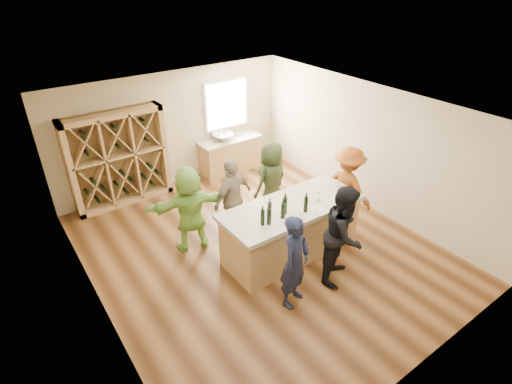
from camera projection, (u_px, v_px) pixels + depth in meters
floor at (258, 249)px, 8.00m from camera, size 6.00×7.00×0.10m
ceiling at (258, 109)px, 6.54m from camera, size 6.00×7.00×0.10m
wall_back at (173, 129)px, 9.76m from camera, size 6.00×0.10×2.80m
wall_front at (432, 304)px, 4.77m from camera, size 6.00×0.10×2.80m
wall_left at (86, 247)px, 5.73m from camera, size 0.10×7.00×2.80m
wall_right at (370, 147)px, 8.80m from camera, size 0.10×7.00×2.80m
window_frame at (226, 104)px, 10.29m from camera, size 1.30×0.06×1.30m
window_pane at (227, 105)px, 10.26m from camera, size 1.18×0.01×1.18m
wine_rack at (119, 159)px, 8.96m from camera, size 2.20×0.45×2.20m
back_counter_base at (230, 156)px, 10.71m from camera, size 1.60×0.58×0.86m
back_counter_top at (230, 140)px, 10.48m from camera, size 1.70×0.62×0.06m
sink at (223, 137)px, 10.32m from camera, size 0.54×0.54×0.19m
faucet at (219, 133)px, 10.41m from camera, size 0.02×0.02×0.30m
tasting_counter_base at (291, 231)px, 7.60m from camera, size 2.60×1.00×1.00m
tasting_counter_top at (292, 207)px, 7.33m from camera, size 2.72×1.12×0.08m
wine_bottle_a at (263, 217)px, 6.70m from camera, size 0.08×0.08×0.29m
wine_bottle_b at (269, 216)px, 6.71m from camera, size 0.08×0.08×0.31m
wine_bottle_c at (270, 210)px, 6.89m from camera, size 0.07×0.07×0.30m
wine_bottle_d at (283, 211)px, 6.87m from camera, size 0.09×0.09×0.30m
wine_bottle_e at (285, 205)px, 7.00m from camera, size 0.10×0.10×0.32m
wine_glass_a at (300, 218)px, 6.79m from camera, size 0.09×0.09×0.19m
wine_glass_b at (318, 206)px, 7.09m from camera, size 0.08×0.08×0.20m
wine_glass_c at (338, 201)px, 7.27m from camera, size 0.06×0.06×0.16m
wine_glass_d at (319, 197)px, 7.40m from camera, size 0.08×0.08×0.17m
wine_glass_e at (338, 191)px, 7.60m from camera, size 0.07×0.07×0.16m
tasting_menu_a at (290, 220)px, 6.88m from camera, size 0.27×0.32×0.00m
tasting_menu_b at (319, 210)px, 7.16m from camera, size 0.26×0.34×0.00m
tasting_menu_c at (342, 200)px, 7.48m from camera, size 0.25×0.32×0.00m
person_near_left at (295, 262)px, 6.31m from camera, size 0.73×0.64×1.67m
person_near_right at (344, 234)px, 6.80m from camera, size 1.02×0.86×1.84m
person_server at (347, 187)px, 8.31m from camera, size 0.64×1.18×1.76m
person_far_mid at (233, 198)px, 7.96m from camera, size 1.10×0.75×1.70m
person_far_right at (271, 180)px, 8.59m from camera, size 0.93×0.69×1.73m
person_far_left at (190, 209)px, 7.57m from camera, size 1.72×0.96×1.75m
wine_bottle_f at (306, 204)px, 7.05m from camera, size 0.07×0.07×0.30m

